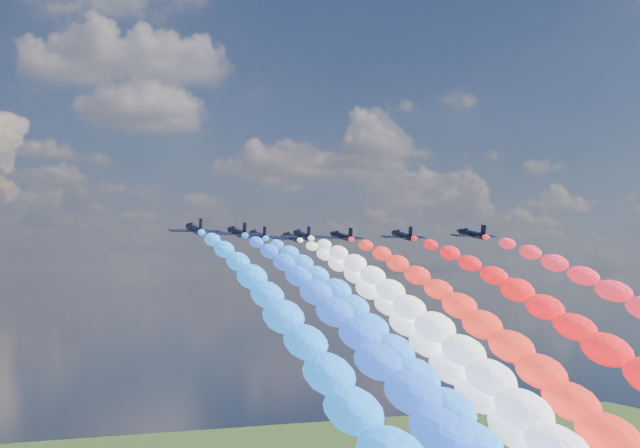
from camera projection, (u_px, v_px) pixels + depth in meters
name	position (u px, v px, depth m)	size (l,w,h in m)	color
jet_0	(195.00, 229.00, 150.74)	(9.06, 12.14, 2.68)	black
trail_0	(295.00, 355.00, 101.45)	(6.20, 100.11, 39.01)	#1977FF
jet_1	(237.00, 232.00, 163.28)	(9.06, 12.14, 2.68)	black
trail_1	(345.00, 345.00, 114.00)	(6.20, 100.11, 39.01)	blue
jet_2	(258.00, 235.00, 177.84)	(9.06, 12.14, 2.68)	black
trail_2	(361.00, 337.00, 128.56)	(6.20, 100.11, 39.01)	#2278FF
jet_3	(302.00, 235.00, 177.07)	(9.06, 12.14, 2.68)	black
trail_3	(423.00, 337.00, 127.79)	(6.20, 100.11, 39.01)	white
jet_4	(292.00, 237.00, 188.69)	(9.06, 12.14, 2.68)	black
trail_4	(399.00, 332.00, 139.41)	(6.20, 100.11, 39.01)	white
jet_5	(342.00, 236.00, 183.11)	(9.06, 12.14, 2.68)	black
trail_5	(472.00, 334.00, 133.82)	(6.20, 100.11, 39.01)	red
jet_6	(402.00, 235.00, 177.98)	(9.06, 12.14, 2.68)	black
trail_6	(561.00, 337.00, 128.69)	(6.20, 100.11, 39.01)	red
jet_7	(472.00, 234.00, 171.47)	(9.06, 12.14, 2.68)	black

